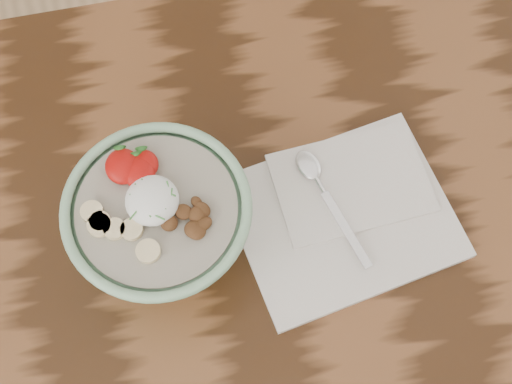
% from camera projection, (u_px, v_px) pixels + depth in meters
% --- Properties ---
extents(table, '(1.60, 0.90, 0.75)m').
position_uv_depth(table, '(257.00, 325.00, 0.88)').
color(table, '#331C0C').
rests_on(table, ground).
extents(breakfast_bowl, '(0.20, 0.20, 0.13)m').
position_uv_depth(breakfast_bowl, '(161.00, 221.00, 0.77)').
color(breakfast_bowl, '#88B790').
rests_on(breakfast_bowl, table).
extents(napkin, '(0.27, 0.24, 0.02)m').
position_uv_depth(napkin, '(345.00, 210.00, 0.84)').
color(napkin, silver).
rests_on(napkin, table).
extents(spoon, '(0.06, 0.16, 0.01)m').
position_uv_depth(spoon, '(318.00, 181.00, 0.84)').
color(spoon, silver).
rests_on(spoon, napkin).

